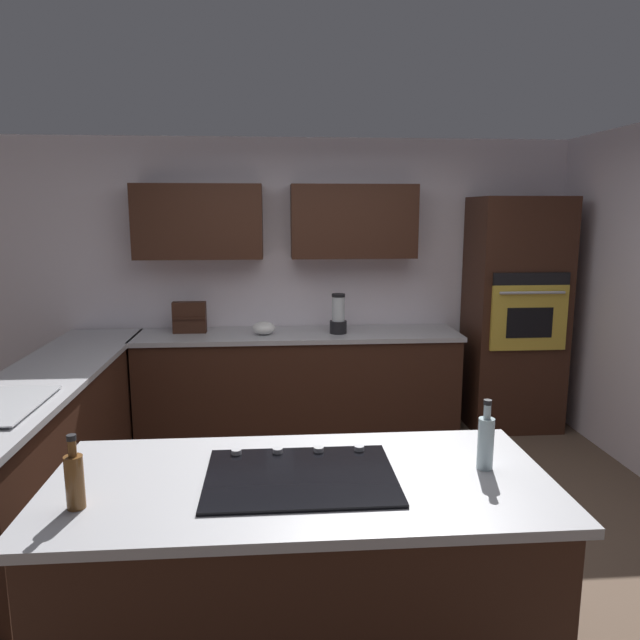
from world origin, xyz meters
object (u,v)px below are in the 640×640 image
Objects in this scene: spice_rack at (190,317)px; oil_bottle at (75,479)px; blender at (338,316)px; wall_oven at (514,314)px; second_bottle at (486,441)px; cooktop at (301,476)px; mixing_bowl at (264,328)px.

spice_rack is 3.15m from oil_bottle.
blender is 1.26× the size of oil_bottle.
wall_oven is 3.13m from second_bottle.
blender is (1.60, 0.04, 0.01)m from wall_oven.
spice_rack is (0.84, -2.97, 0.13)m from cooktop.
blender is at bearing 1.40° from wall_oven.
mixing_bowl is at bearing -101.67° from oil_bottle.
cooktop is at bearing -167.19° from oil_bottle.
oil_bottle is 0.93× the size of second_bottle.
spice_rack is 3.35m from second_bottle.
blender is at bearing -112.84° from oil_bottle.
cooktop is 0.78m from second_bottle.
blender is 1.31m from spice_rack.
blender is at bearing 174.59° from spice_rack.
spice_rack is at bearing -10.73° from mixing_bowl.
cooktop is (2.06, 2.88, -0.13)m from wall_oven.
wall_oven is at bearing 178.34° from spice_rack.
blender is 0.66m from mixing_bowl.
blender reaches higher than second_bottle.
wall_oven is at bearing -114.29° from second_bottle.
blender is 1.17× the size of second_bottle.
oil_bottle is at bearing 46.86° from wall_oven.
spice_rack reaches higher than cooktop.
wall_oven is at bearing -133.14° from oil_bottle.
spice_rack is at bearing -1.66° from wall_oven.
spice_rack is at bearing -5.41° from blender.
oil_bottle is (1.28, 3.03, -0.04)m from blender.
wall_oven is 6.98× the size of second_bottle.
second_bottle is at bearing 118.71° from spice_rack.
mixing_bowl is 0.70× the size of spice_rack.
spice_rack is at bearing -89.57° from oil_bottle.
cooktop is at bearing 54.49° from wall_oven.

